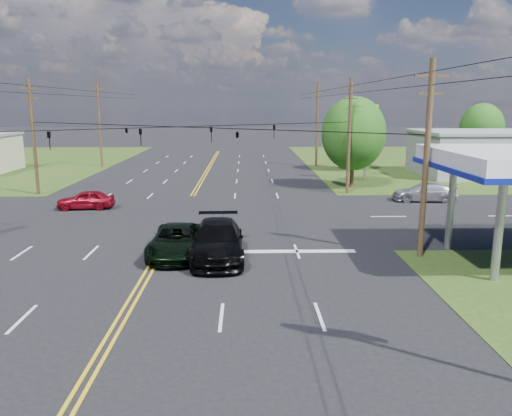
{
  "coord_description": "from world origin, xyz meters",
  "views": [
    {
      "loc": [
        4.39,
        -20.54,
        7.4
      ],
      "look_at": [
        4.94,
        6.0,
        1.88
      ],
      "focal_mm": 35.0,
      "sensor_mm": 36.0,
      "label": 1
    }
  ],
  "objects_px": {
    "pickup_dkgreen": "(176,241)",
    "suv_black": "(218,240)",
    "pole_ne": "(349,135)",
    "pole_se": "(426,158)",
    "tree_right_b": "(353,133)",
    "retail_ne": "(486,154)",
    "tree_right_a": "(353,134)",
    "pole_left_far": "(100,124)",
    "pole_right_far": "(317,123)",
    "tree_far_r": "(482,128)",
    "pole_nw": "(33,136)"
  },
  "relations": [
    {
      "from": "pole_right_far",
      "to": "tree_far_r",
      "type": "distance_m",
      "value": 21.1
    },
    {
      "from": "pole_right_far",
      "to": "tree_right_a",
      "type": "xyz_separation_m",
      "value": [
        1.0,
        -16.0,
        -0.3
      ]
    },
    {
      "from": "tree_right_a",
      "to": "suv_black",
      "type": "height_order",
      "value": "tree_right_a"
    },
    {
      "from": "pole_ne",
      "to": "pickup_dkgreen",
      "type": "bearing_deg",
      "value": -124.61
    },
    {
      "from": "pole_right_far",
      "to": "tree_far_r",
      "type": "height_order",
      "value": "pole_right_far"
    },
    {
      "from": "tree_right_b",
      "to": "pole_se",
      "type": "bearing_deg",
      "value": -96.05
    },
    {
      "from": "pole_right_far",
      "to": "pickup_dkgreen",
      "type": "bearing_deg",
      "value": -108.31
    },
    {
      "from": "pole_left_far",
      "to": "pickup_dkgreen",
      "type": "relative_size",
      "value": 1.86
    },
    {
      "from": "suv_black",
      "to": "tree_right_a",
      "type": "bearing_deg",
      "value": 60.06
    },
    {
      "from": "pole_nw",
      "to": "tree_far_r",
      "type": "height_order",
      "value": "pole_nw"
    },
    {
      "from": "tree_right_a",
      "to": "tree_right_b",
      "type": "relative_size",
      "value": 1.15
    },
    {
      "from": "pole_ne",
      "to": "pole_se",
      "type": "bearing_deg",
      "value": -90.0
    },
    {
      "from": "pole_left_far",
      "to": "tree_right_a",
      "type": "distance_m",
      "value": 31.39
    },
    {
      "from": "pole_nw",
      "to": "retail_ne",
      "type": "bearing_deg",
      "value": 14.35
    },
    {
      "from": "pickup_dkgreen",
      "to": "tree_far_r",
      "type": "bearing_deg",
      "value": 49.45
    },
    {
      "from": "pole_right_far",
      "to": "tree_right_a",
      "type": "distance_m",
      "value": 16.03
    },
    {
      "from": "pole_nw",
      "to": "pole_left_far",
      "type": "bearing_deg",
      "value": 90.0
    },
    {
      "from": "pole_se",
      "to": "pickup_dkgreen",
      "type": "xyz_separation_m",
      "value": [
        -12.08,
        0.5,
        -4.17
      ]
    },
    {
      "from": "pole_right_far",
      "to": "tree_right_b",
      "type": "bearing_deg",
      "value": -48.81
    },
    {
      "from": "tree_right_a",
      "to": "tree_right_b",
      "type": "xyz_separation_m",
      "value": [
        2.5,
        12.0,
        -0.65
      ]
    },
    {
      "from": "tree_right_a",
      "to": "tree_right_b",
      "type": "distance_m",
      "value": 12.27
    },
    {
      "from": "tree_right_b",
      "to": "suv_black",
      "type": "distance_m",
      "value": 35.78
    },
    {
      "from": "pole_se",
      "to": "tree_far_r",
      "type": "distance_m",
      "value": 44.3
    },
    {
      "from": "tree_right_a",
      "to": "pole_ne",
      "type": "bearing_deg",
      "value": -108.43
    },
    {
      "from": "pole_se",
      "to": "retail_ne",
      "type": "bearing_deg",
      "value": 59.62
    },
    {
      "from": "pole_se",
      "to": "pickup_dkgreen",
      "type": "height_order",
      "value": "pole_se"
    },
    {
      "from": "pole_left_far",
      "to": "tree_right_b",
      "type": "height_order",
      "value": "pole_left_far"
    },
    {
      "from": "pole_nw",
      "to": "tree_right_b",
      "type": "relative_size",
      "value": 1.34
    },
    {
      "from": "pole_left_far",
      "to": "pickup_dkgreen",
      "type": "xyz_separation_m",
      "value": [
        13.92,
        -36.5,
        -4.42
      ]
    },
    {
      "from": "pole_left_far",
      "to": "pole_right_far",
      "type": "bearing_deg",
      "value": 0.0
    },
    {
      "from": "pole_left_far",
      "to": "pole_right_far",
      "type": "height_order",
      "value": "same"
    },
    {
      "from": "retail_ne",
      "to": "tree_right_a",
      "type": "xyz_separation_m",
      "value": [
        -16.0,
        -8.0,
        2.67
      ]
    },
    {
      "from": "pole_left_far",
      "to": "tree_right_b",
      "type": "xyz_separation_m",
      "value": [
        29.5,
        -4.0,
        -0.95
      ]
    },
    {
      "from": "suv_black",
      "to": "pole_right_far",
      "type": "bearing_deg",
      "value": 72.61
    },
    {
      "from": "pole_nw",
      "to": "pickup_dkgreen",
      "type": "xyz_separation_m",
      "value": [
        13.92,
        -17.5,
        -4.17
      ]
    },
    {
      "from": "pickup_dkgreen",
      "to": "pole_right_far",
      "type": "bearing_deg",
      "value": 71.81
    },
    {
      "from": "pickup_dkgreen",
      "to": "suv_black",
      "type": "distance_m",
      "value": 2.13
    },
    {
      "from": "pole_right_far",
      "to": "tree_right_b",
      "type": "xyz_separation_m",
      "value": [
        3.5,
        -4.0,
        -0.95
      ]
    },
    {
      "from": "pickup_dkgreen",
      "to": "suv_black",
      "type": "xyz_separation_m",
      "value": [
        2.08,
        -0.46,
        0.14
      ]
    },
    {
      "from": "pole_ne",
      "to": "pole_nw",
      "type": "bearing_deg",
      "value": 180.0
    },
    {
      "from": "pole_ne",
      "to": "suv_black",
      "type": "distance_m",
      "value": 20.95
    },
    {
      "from": "retail_ne",
      "to": "suv_black",
      "type": "xyz_separation_m",
      "value": [
        -27.0,
        -28.96,
        -1.31
      ]
    },
    {
      "from": "tree_far_r",
      "to": "retail_ne",
      "type": "bearing_deg",
      "value": -111.8
    },
    {
      "from": "pole_se",
      "to": "pole_ne",
      "type": "relative_size",
      "value": 1.0
    },
    {
      "from": "tree_far_r",
      "to": "pole_ne",
      "type": "bearing_deg",
      "value": -135.0
    },
    {
      "from": "pole_nw",
      "to": "pole_right_far",
      "type": "xyz_separation_m",
      "value": [
        26.0,
        19.0,
        0.25
      ]
    },
    {
      "from": "pole_ne",
      "to": "tree_far_r",
      "type": "height_order",
      "value": "pole_ne"
    },
    {
      "from": "retail_ne",
      "to": "tree_far_r",
      "type": "bearing_deg",
      "value": 68.2
    },
    {
      "from": "retail_ne",
      "to": "pole_nw",
      "type": "bearing_deg",
      "value": -165.65
    },
    {
      "from": "tree_right_a",
      "to": "tree_far_r",
      "type": "relative_size",
      "value": 1.07
    }
  ]
}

